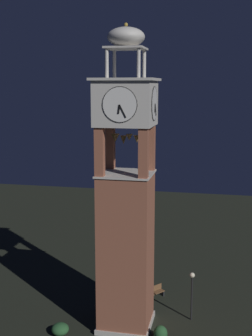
{
  "coord_description": "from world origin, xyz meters",
  "views": [
    {
      "loc": [
        -5.96,
        27.95,
        16.09
      ],
      "look_at": [
        0.0,
        0.0,
        10.9
      ],
      "focal_mm": 48.53,
      "sensor_mm": 36.0,
      "label": 1
    }
  ],
  "objects_px": {
    "clock_tower": "(126,209)",
    "park_bench": "(155,292)",
    "trash_bin": "(141,294)",
    "lamp_post": "(192,287)"
  },
  "relations": [
    {
      "from": "clock_tower",
      "to": "trash_bin",
      "type": "bearing_deg",
      "value": -94.83
    },
    {
      "from": "park_bench",
      "to": "trash_bin",
      "type": "distance_m",
      "value": 1.07
    },
    {
      "from": "lamp_post",
      "to": "trash_bin",
      "type": "distance_m",
      "value": 5.04
    },
    {
      "from": "trash_bin",
      "to": "clock_tower",
      "type": "bearing_deg",
      "value": 85.17
    },
    {
      "from": "clock_tower",
      "to": "trash_bin",
      "type": "relative_size",
      "value": 24.82
    },
    {
      "from": "park_bench",
      "to": "trash_bin",
      "type": "xyz_separation_m",
      "value": [
        1.0,
        0.39,
        -0.08
      ]
    },
    {
      "from": "clock_tower",
      "to": "lamp_post",
      "type": "relative_size",
      "value": 5.7
    },
    {
      "from": "park_bench",
      "to": "lamp_post",
      "type": "xyz_separation_m",
      "value": [
        -2.97,
        2.73,
        1.97
      ]
    },
    {
      "from": "park_bench",
      "to": "lamp_post",
      "type": "distance_m",
      "value": 4.49
    },
    {
      "from": "clock_tower",
      "to": "park_bench",
      "type": "distance_m",
      "value": 8.95
    }
  ]
}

